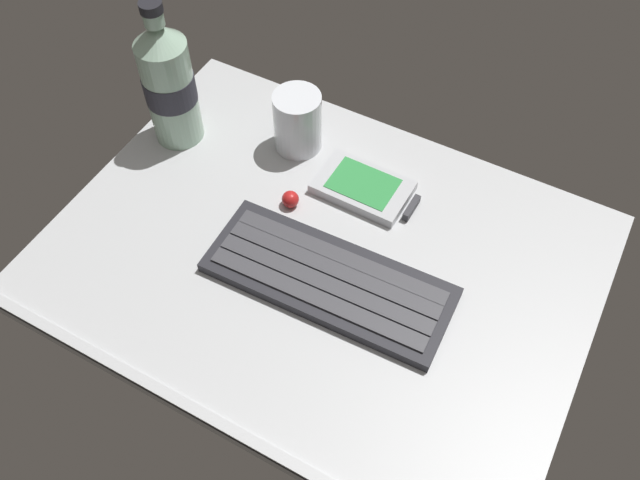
{
  "coord_description": "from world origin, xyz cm",
  "views": [
    {
      "loc": [
        21.99,
        -40.25,
        66.32
      ],
      "look_at": [
        0.0,
        0.0,
        3.0
      ],
      "focal_mm": 37.54,
      "sensor_mm": 36.0,
      "label": 1
    }
  ],
  "objects_px": {
    "juice_cup": "(298,123)",
    "trackball_mouse": "(290,199)",
    "handheld_device": "(367,189)",
    "water_bottle": "(169,83)",
    "keyboard": "(329,279)"
  },
  "relations": [
    {
      "from": "handheld_device",
      "to": "trackball_mouse",
      "type": "distance_m",
      "value": 0.1
    },
    {
      "from": "water_bottle",
      "to": "juice_cup",
      "type": "bearing_deg",
      "value": 21.49
    },
    {
      "from": "keyboard",
      "to": "juice_cup",
      "type": "xyz_separation_m",
      "value": [
        -0.14,
        0.18,
        0.03
      ]
    },
    {
      "from": "juice_cup",
      "to": "trackball_mouse",
      "type": "height_order",
      "value": "juice_cup"
    },
    {
      "from": "juice_cup",
      "to": "water_bottle",
      "type": "bearing_deg",
      "value": -158.51
    },
    {
      "from": "keyboard",
      "to": "handheld_device",
      "type": "height_order",
      "value": "keyboard"
    },
    {
      "from": "keyboard",
      "to": "trackball_mouse",
      "type": "relative_size",
      "value": 13.34
    },
    {
      "from": "handheld_device",
      "to": "water_bottle",
      "type": "bearing_deg",
      "value": -174.08
    },
    {
      "from": "handheld_device",
      "to": "juice_cup",
      "type": "relative_size",
      "value": 1.52
    },
    {
      "from": "trackball_mouse",
      "to": "handheld_device",
      "type": "bearing_deg",
      "value": 40.3
    },
    {
      "from": "handheld_device",
      "to": "water_bottle",
      "type": "xyz_separation_m",
      "value": [
        -0.27,
        -0.03,
        0.08
      ]
    },
    {
      "from": "water_bottle",
      "to": "trackball_mouse",
      "type": "bearing_deg",
      "value": -10.47
    },
    {
      "from": "keyboard",
      "to": "juice_cup",
      "type": "bearing_deg",
      "value": 128.72
    },
    {
      "from": "juice_cup",
      "to": "trackball_mouse",
      "type": "distance_m",
      "value": 0.11
    },
    {
      "from": "handheld_device",
      "to": "juice_cup",
      "type": "xyz_separation_m",
      "value": [
        -0.12,
        0.03,
        0.03
      ]
    }
  ]
}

